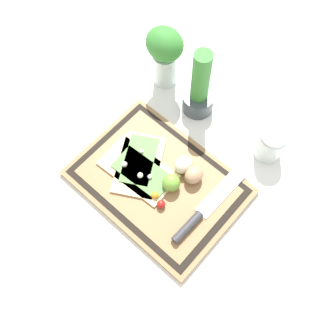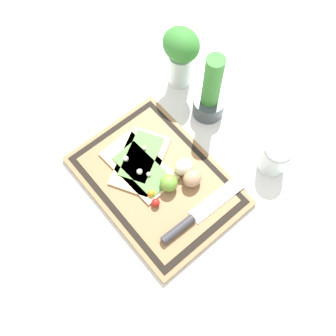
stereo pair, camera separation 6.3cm
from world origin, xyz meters
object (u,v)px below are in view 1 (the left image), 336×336
Objects in this scene: pizza_slice_far at (139,164)px; egg_pink at (183,165)px; cherry_tomato_yellow at (155,196)px; knife at (199,215)px; egg_brown at (194,175)px; pizza_slice_near at (139,170)px; cherry_tomato_red at (161,204)px; herb_pot at (199,91)px; herb_glass at (165,53)px; sauce_jar at (270,145)px; lime at (171,183)px.

egg_pink reaches higher than pizza_slice_far.
egg_pink is at bearing 89.54° from cherry_tomato_yellow.
egg_brown is (-0.08, 0.07, 0.01)m from knife.
pizza_slice_far is 4.14× the size of egg_pink.
knife is at bearing 2.51° from pizza_slice_near.
knife is 12.40× the size of cherry_tomato_red.
herb_glass is (-0.14, 0.01, 0.04)m from herb_pot.
egg_pink reaches higher than cherry_tomato_red.
sauce_jar is at bearing 0.82° from herb_glass.
egg_brown is at bearing 33.29° from pizza_slice_near.
cherry_tomato_red is (-0.09, -0.04, 0.00)m from knife.
pizza_slice_far is 10.79× the size of cherry_tomato_yellow.
lime is at bearing -80.17° from egg_pink.
egg_pink is (-0.12, 0.08, 0.01)m from knife.
lime reaches higher than pizza_slice_near.
herb_glass is at bearing 144.46° from egg_brown.
cherry_tomato_yellow is 0.35m from sauce_jar.
cherry_tomato_yellow is (-0.12, -0.04, 0.00)m from knife.
knife is 5.29× the size of egg_pink.
knife is 5.29× the size of egg_brown.
egg_pink reaches higher than knife.
egg_pink is 0.12m from cherry_tomato_red.
cherry_tomato_yellow is 0.20× the size of sauce_jar.
knife is 0.11m from lime.
herb_pot is 0.25m from sauce_jar.
herb_glass is at bearing 142.82° from knife.
herb_pot is (-0.23, 0.27, 0.05)m from knife.
pizza_slice_near is at bearing -134.19° from egg_pink.
lime is 2.33× the size of cherry_tomato_yellow.
sauce_jar is (0.14, 0.20, 0.00)m from egg_pink.
egg_brown is 0.06m from lime.
herb_glass is (-0.16, 0.29, 0.10)m from pizza_slice_near.
lime is 0.28m from herb_pot.
egg_brown reaches higher than pizza_slice_near.
egg_brown is 0.23× the size of herb_pot.
cherry_tomato_red is at bearing -20.56° from pizza_slice_far.
sauce_jar is at bearing 70.87° from cherry_tomato_red.
pizza_slice_far is (-0.01, 0.01, 0.00)m from pizza_slice_near.
cherry_tomato_red is at bearing -109.13° from sauce_jar.
pizza_slice_far is 4.63× the size of lime.
knife is at bearing -33.00° from egg_pink.
pizza_slice_near reaches higher than knife.
sauce_jar reaches higher than cherry_tomato_yellow.
cherry_tomato_yellow is (-0.01, -0.05, -0.01)m from lime.
sauce_jar reaches higher than lime.
knife is (0.22, -0.00, 0.00)m from pizza_slice_far.
sauce_jar reaches higher than pizza_slice_far.
egg_pink is at bearing -60.87° from herb_pot.
pizza_slice_far is 0.11m from lime.
herb_glass is (-0.29, 0.20, 0.08)m from egg_brown.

